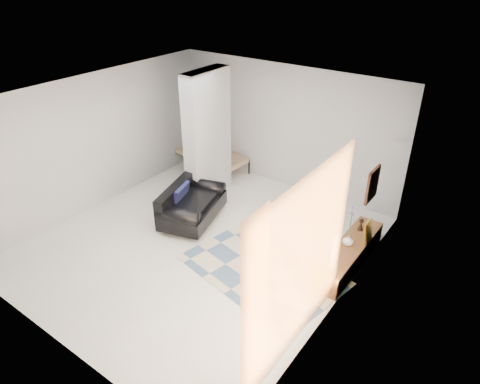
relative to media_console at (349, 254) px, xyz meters
The scene contains 17 objects.
floor 2.73m from the media_console, 157.86° to the right, with size 6.00×6.00×0.00m, color silver.
ceiling 3.76m from the media_console, 157.86° to the right, with size 6.00×6.00×0.00m, color white.
wall_back 3.42m from the media_console, 141.92° to the left, with size 6.00×6.00×0.00m, color #B4B6B8.
wall_front 4.90m from the media_console, 122.05° to the right, with size 6.00×6.00×0.00m, color #B4B6B8.
wall_left 5.50m from the media_console, 168.99° to the right, with size 6.00×6.00×0.00m, color #B4B6B8.
wall_right 1.59m from the media_console, 77.36° to the right, with size 6.00×6.00×0.00m, color #B4B6B8.
partition_column 3.86m from the media_console, behind, with size 0.35×1.20×2.80m, color #A1A5A8.
hallway_door 5.07m from the media_console, 157.28° to the left, with size 0.85×0.06×2.04m, color silver.
curtain 2.51m from the media_console, 86.06° to the right, with size 2.55×2.55×0.00m, color #FF9843.
wall_art 1.46m from the media_console, ahead, with size 0.04×0.45×0.55m, color #3D1C10.
media_console is the anchor object (origin of this frame).
loveseat 3.27m from the media_console, behind, with size 1.29×1.73×0.76m.
daybed 4.73m from the media_console, 160.22° to the left, with size 1.99×0.95×0.77m.
area_rug 1.55m from the media_console, 137.62° to the right, with size 2.65×1.76×0.01m, color beige.
cylinder_lamp 0.83m from the media_console, 91.67° to the right, with size 0.10×0.10×0.54m, color beige.
bronze_figurine 0.63m from the media_console, 95.21° to the left, with size 0.11×0.11×0.23m, color black, non-canonical shape.
vase 0.30m from the media_console, 159.38° to the right, with size 0.18×0.18×0.19m, color white.
Camera 1 is at (4.47, -4.96, 4.78)m, focal length 32.00 mm.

